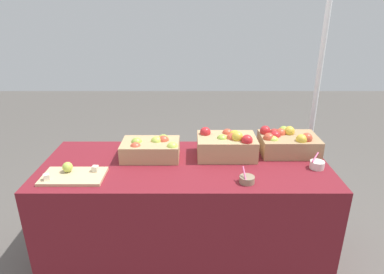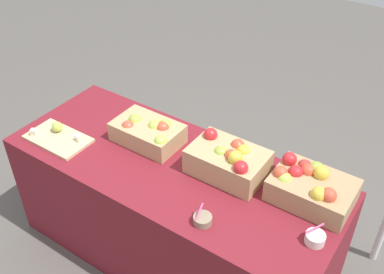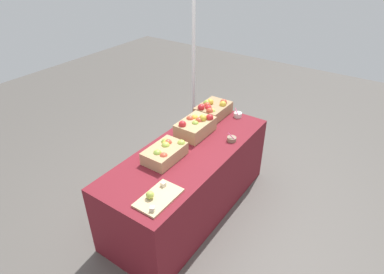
% 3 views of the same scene
% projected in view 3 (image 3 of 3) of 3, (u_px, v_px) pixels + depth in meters
% --- Properties ---
extents(ground_plane, '(10.00, 10.00, 0.00)m').
position_uv_depth(ground_plane, '(189.00, 207.00, 3.45)').
color(ground_plane, '#56514C').
extents(table, '(1.90, 0.76, 0.74)m').
position_uv_depth(table, '(189.00, 180.00, 3.25)').
color(table, maroon).
rests_on(table, ground_plane).
extents(apple_crate_left, '(0.40, 0.28, 0.18)m').
position_uv_depth(apple_crate_left, '(213.00, 109.00, 3.60)').
color(apple_crate_left, tan).
rests_on(apple_crate_left, table).
extents(apple_crate_middle, '(0.40, 0.27, 0.20)m').
position_uv_depth(apple_crate_middle, '(195.00, 126.00, 3.27)').
color(apple_crate_middle, tan).
rests_on(apple_crate_middle, table).
extents(apple_crate_right, '(0.39, 0.25, 0.15)m').
position_uv_depth(apple_crate_right, '(165.00, 152.00, 2.91)').
color(apple_crate_right, tan).
rests_on(apple_crate_right, table).
extents(cutting_board_front, '(0.38, 0.22, 0.08)m').
position_uv_depth(cutting_board_front, '(157.00, 197.00, 2.48)').
color(cutting_board_front, '#D1B284').
rests_on(cutting_board_front, table).
extents(sample_bowl_near, '(0.09, 0.09, 0.09)m').
position_uv_depth(sample_bowl_near, '(238.00, 115.00, 3.60)').
color(sample_bowl_near, silver).
rests_on(sample_bowl_near, table).
extents(sample_bowl_mid, '(0.09, 0.09, 0.09)m').
position_uv_depth(sample_bowl_mid, '(232.00, 139.00, 3.18)').
color(sample_bowl_mid, gray).
rests_on(sample_bowl_mid, table).
extents(tent_pole, '(0.04, 0.04, 2.23)m').
position_uv_depth(tent_pole, '(194.00, 66.00, 3.93)').
color(tent_pole, white).
rests_on(tent_pole, ground_plane).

